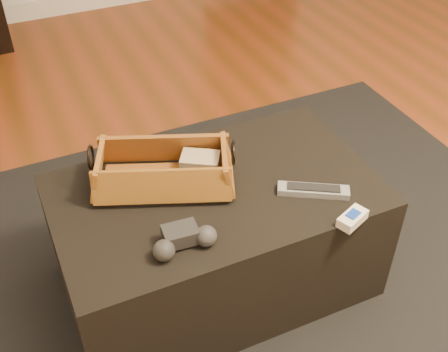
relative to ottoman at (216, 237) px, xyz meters
name	(u,v)px	position (x,y,z in m)	size (l,w,h in m)	color
floor	(268,302)	(0.12, -0.16, -0.23)	(5.00, 5.50, 0.01)	brown
baseboard	(80,2)	(0.12, 2.58, -0.16)	(5.00, 0.04, 0.12)	white
area_rug	(222,290)	(0.00, -0.05, -0.22)	(2.60, 2.00, 0.01)	black
ottoman	(216,237)	(0.00, 0.00, 0.00)	(1.00, 0.60, 0.42)	black
tv_remote	(157,181)	(-0.16, 0.08, 0.24)	(0.23, 0.05, 0.02)	black
cloth_bundle	(200,164)	(-0.02, 0.08, 0.26)	(0.12, 0.08, 0.06)	tan
wicker_basket	(164,171)	(-0.13, 0.09, 0.26)	(0.48, 0.36, 0.15)	#AF5C27
game_controller	(183,240)	(-0.18, -0.19, 0.24)	(0.19, 0.10, 0.06)	black
silver_remote	(313,190)	(0.26, -0.14, 0.22)	(0.21, 0.15, 0.03)	gray
cream_gadget	(352,218)	(0.30, -0.30, 0.23)	(0.11, 0.08, 0.04)	white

